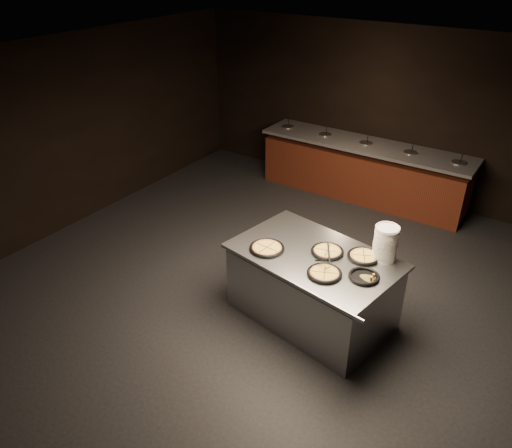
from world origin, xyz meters
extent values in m
cube|color=black|center=(0.00, 0.00, -0.01)|extent=(7.00, 8.00, 0.01)
cube|color=black|center=(0.00, 0.00, 2.90)|extent=(7.00, 8.00, 0.01)
cube|color=black|center=(0.00, 4.00, 1.45)|extent=(7.00, 0.01, 2.90)
cube|color=black|center=(-3.50, 0.00, 1.45)|extent=(0.01, 8.00, 2.90)
cube|color=#5D1F15|center=(0.00, 3.58, 0.43)|extent=(3.60, 0.75, 0.85)
cube|color=slate|center=(0.00, 3.58, 0.97)|extent=(3.70, 0.83, 0.05)
cube|color=#36140C|center=(0.00, 3.58, 0.04)|extent=(3.60, 0.69, 0.08)
cylinder|color=#A7A9AE|center=(-1.55, 3.58, 0.98)|extent=(0.22, 0.22, 0.08)
cylinder|color=olive|center=(-1.55, 3.58, 1.00)|extent=(0.19, 0.19, 0.02)
cylinder|color=black|center=(-1.52, 3.56, 1.09)|extent=(0.04, 0.10, 0.19)
cylinder|color=#A7A9AE|center=(-0.78, 3.58, 0.98)|extent=(0.22, 0.22, 0.08)
cylinder|color=olive|center=(-0.78, 3.58, 1.00)|extent=(0.19, 0.19, 0.02)
cylinder|color=black|center=(-0.74, 3.56, 1.09)|extent=(0.04, 0.10, 0.19)
cylinder|color=#A7A9AE|center=(0.00, 3.58, 0.98)|extent=(0.22, 0.22, 0.08)
cylinder|color=olive|center=(0.00, 3.58, 1.00)|extent=(0.19, 0.19, 0.02)
cylinder|color=black|center=(0.03, 3.56, 1.09)|extent=(0.04, 0.10, 0.19)
cylinder|color=#A7A9AE|center=(0.78, 3.58, 0.98)|extent=(0.22, 0.22, 0.08)
cylinder|color=olive|center=(0.78, 3.58, 1.00)|extent=(0.19, 0.19, 0.02)
cylinder|color=black|center=(0.81, 3.56, 1.09)|extent=(0.04, 0.10, 0.19)
cylinder|color=#A7A9AE|center=(1.55, 3.58, 0.98)|extent=(0.22, 0.22, 0.08)
cylinder|color=olive|center=(1.55, 3.58, 1.00)|extent=(0.19, 0.19, 0.02)
cylinder|color=black|center=(1.58, 3.56, 1.09)|extent=(0.04, 0.10, 0.19)
cube|color=#A7A9AE|center=(0.83, 0.15, 0.41)|extent=(1.97, 1.40, 0.81)
cube|color=#A7A9AE|center=(0.83, 0.15, 0.88)|extent=(2.07, 1.50, 0.04)
cylinder|color=#A7A9AE|center=(0.83, -0.45, 0.88)|extent=(1.87, 0.37, 0.04)
cylinder|color=white|center=(1.52, 0.50, 1.11)|extent=(0.27, 0.27, 0.41)
cylinder|color=black|center=(0.32, -0.07, 0.91)|extent=(0.39, 0.39, 0.01)
torus|color=black|center=(0.32, -0.07, 0.93)|extent=(0.41, 0.41, 0.04)
torus|color=#AE6E2D|center=(0.32, -0.07, 0.93)|extent=(0.35, 0.35, 0.03)
cylinder|color=#F5D259|center=(0.32, -0.07, 0.93)|extent=(0.31, 0.31, 0.02)
cube|color=black|center=(0.32, -0.07, 0.94)|extent=(0.03, 0.31, 0.00)
cube|color=black|center=(0.32, -0.07, 0.94)|extent=(0.31, 0.03, 0.00)
cylinder|color=black|center=(0.94, 0.26, 0.91)|extent=(0.36, 0.36, 0.01)
torus|color=black|center=(0.94, 0.26, 0.93)|extent=(0.38, 0.38, 0.04)
torus|color=#AE6E2D|center=(0.94, 0.26, 0.93)|extent=(0.32, 0.32, 0.03)
cylinder|color=#F5D259|center=(0.94, 0.26, 0.93)|extent=(0.28, 0.28, 0.02)
cube|color=black|center=(0.94, 0.26, 0.94)|extent=(0.06, 0.27, 0.00)
cube|color=black|center=(0.94, 0.26, 0.94)|extent=(0.27, 0.06, 0.00)
cylinder|color=black|center=(1.33, 0.40, 0.91)|extent=(0.35, 0.35, 0.01)
torus|color=black|center=(1.33, 0.40, 0.93)|extent=(0.38, 0.38, 0.04)
torus|color=#AE6E2D|center=(1.33, 0.40, 0.93)|extent=(0.31, 0.31, 0.03)
cylinder|color=#F5D259|center=(1.33, 0.40, 0.93)|extent=(0.27, 0.27, 0.02)
cube|color=black|center=(1.33, 0.40, 0.94)|extent=(0.13, 0.24, 0.00)
cube|color=black|center=(1.33, 0.40, 0.94)|extent=(0.24, 0.13, 0.00)
cylinder|color=black|center=(1.11, -0.15, 0.91)|extent=(0.36, 0.36, 0.01)
torus|color=black|center=(1.11, -0.15, 0.93)|extent=(0.38, 0.38, 0.04)
torus|color=#AE6E2D|center=(1.11, -0.15, 0.93)|extent=(0.32, 0.32, 0.03)
cylinder|color=#F5D259|center=(1.11, -0.15, 0.93)|extent=(0.28, 0.28, 0.02)
cube|color=black|center=(1.11, -0.15, 0.94)|extent=(0.26, 0.12, 0.00)
cube|color=black|center=(1.11, -0.15, 0.94)|extent=(0.12, 0.26, 0.00)
cylinder|color=black|center=(1.49, 0.04, 0.91)|extent=(0.31, 0.31, 0.01)
torus|color=black|center=(1.49, 0.04, 0.93)|extent=(0.34, 0.34, 0.04)
cube|color=#A7A9AE|center=(0.90, 0.25, 0.93)|extent=(0.14, 0.14, 0.00)
cylinder|color=black|center=(1.01, 0.14, 1.00)|extent=(0.13, 0.17, 0.14)
cylinder|color=#A7A9AE|center=(0.96, 0.19, 0.95)|extent=(0.07, 0.08, 0.08)
cube|color=#A7A9AE|center=(1.18, -0.11, 0.93)|extent=(0.13, 0.12, 0.00)
cylinder|color=black|center=(1.02, -0.06, 1.00)|extent=(0.20, 0.09, 0.13)
cylinder|color=#A7A9AE|center=(1.10, -0.08, 0.95)|extent=(0.10, 0.05, 0.08)
camera|label=1|loc=(2.93, -4.21, 4.05)|focal=35.00mm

